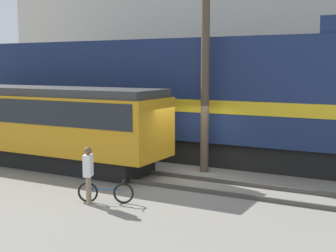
% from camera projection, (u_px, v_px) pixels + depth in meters
% --- Properties ---
extents(ground_plane, '(120.00, 120.00, 0.00)m').
position_uv_depth(ground_plane, '(184.00, 176.00, 16.91)').
color(ground_plane, gray).
extents(track_near, '(60.00, 1.50, 0.14)m').
position_uv_depth(track_near, '(171.00, 180.00, 16.05)').
color(track_near, '#47423D').
rests_on(track_near, ground).
extents(track_far, '(60.00, 1.51, 0.14)m').
position_uv_depth(track_far, '(218.00, 159.00, 19.65)').
color(track_far, '#47423D').
rests_on(track_far, ground).
extents(building_backdrop, '(35.16, 6.00, 13.92)m').
position_uv_depth(building_backdrop, '(281.00, 14.00, 26.74)').
color(building_backdrop, beige).
rests_on(building_backdrop, ground).
extents(freight_locomotive, '(19.57, 3.04, 5.66)m').
position_uv_depth(freight_locomotive, '(167.00, 96.00, 20.47)').
color(freight_locomotive, black).
rests_on(freight_locomotive, ground).
extents(streetcar, '(11.59, 2.54, 3.15)m').
position_uv_depth(streetcar, '(33.00, 120.00, 18.82)').
color(streetcar, black).
rests_on(streetcar, ground).
extents(bicycle, '(1.57, 0.75, 0.67)m').
position_uv_depth(bicycle, '(106.00, 193.00, 13.60)').
color(bicycle, black).
rests_on(bicycle, ground).
extents(person, '(0.34, 0.42, 1.67)m').
position_uv_depth(person, '(88.00, 170.00, 13.42)').
color(person, '#8C7A5B').
rests_on(person, ground).
extents(utility_pole_left, '(0.31, 0.31, 7.36)m').
position_uv_depth(utility_pole_left, '(205.00, 74.00, 17.24)').
color(utility_pole_left, '#4C3D2D').
rests_on(utility_pole_left, ground).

